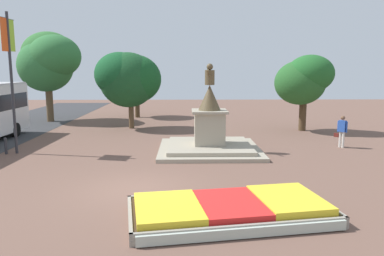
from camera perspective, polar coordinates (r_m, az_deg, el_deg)
The scene contains 10 objects.
ground_plane at distance 13.77m, azimuth -8.53°, elevation -9.25°, with size 78.96×78.96×0.00m, color brown.
flower_planter at distance 11.19m, azimuth 5.98°, elevation -12.30°, with size 6.24×3.82×0.51m.
statue_monument at distance 19.64m, azimuth 2.66°, elevation -1.04°, with size 5.25×5.25×4.56m.
banner_pole at distance 20.80m, azimuth -25.85°, elevation 7.21°, with size 0.20×1.21×7.04m.
pedestrian_with_handbag at distance 22.02m, azimuth 21.87°, elevation -0.22°, with size 0.54×0.60×1.77m.
kerb_bollard_north at distance 21.21m, azimuth -26.52°, elevation -2.36°, with size 0.15×0.15×0.87m.
park_tree_far_left at distance 27.04m, azimuth -9.77°, elevation 7.49°, with size 4.68×3.79×5.46m.
park_tree_behind_statue at distance 33.78m, azimuth -8.56°, elevation 8.14°, with size 3.06×3.73×5.48m.
park_tree_far_right at distance 32.79m, azimuth -20.92°, elevation 9.72°, with size 5.09×5.34×7.29m.
park_tree_street_side at distance 26.56m, azimuth 16.71°, elevation 7.11°, with size 3.89×3.37×5.22m.
Camera 1 is at (1.78, -12.96, 4.29)m, focal length 35.00 mm.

